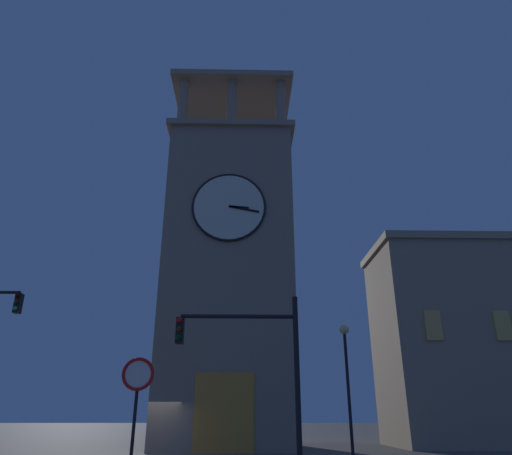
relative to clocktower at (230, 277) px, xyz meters
name	(u,v)px	position (x,y,z in m)	size (l,w,h in m)	color
ground_plane	(151,455)	(3.56, 4.98, -10.64)	(200.00, 200.00, 0.00)	#56544F
clocktower	(230,277)	(0.00, 0.00, 0.00)	(8.71, 9.18, 27.95)	gray
adjacent_wing_building	(510,340)	(-18.87, -0.40, -4.12)	(17.45, 6.95, 13.01)	gray
traffic_signal_far	(255,358)	(-1.36, 17.13, -7.27)	(3.58, 0.41, 5.15)	black
street_lamp	(347,365)	(-5.70, 9.15, -6.69)	(0.44, 0.44, 5.76)	black
no_horn_sign	(137,386)	(1.50, 19.09, -8.16)	(0.78, 0.14, 3.15)	black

